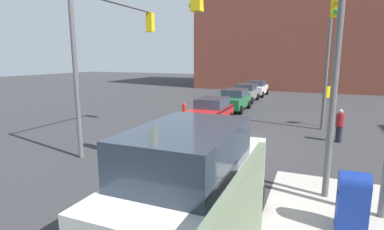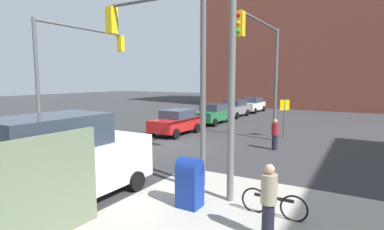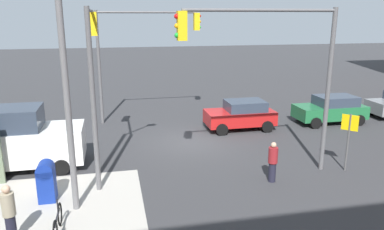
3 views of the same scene
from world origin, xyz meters
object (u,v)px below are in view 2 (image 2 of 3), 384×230
Objects in this scene: traffic_signal_nw_corner at (264,58)px; pedestrian_waiting at (275,134)px; street_lamp_corner at (227,41)px; mailbox_blue at (190,181)px; bicycle_leaning_on_fence at (273,204)px; sedan_red at (176,122)px; pedestrian_crossing at (269,201)px; van_white_delivery at (61,162)px; fire_hydrant at (161,121)px; hatchback_green at (213,113)px; traffic_signal_se_corner at (77,60)px; traffic_signal_ne_corner at (162,52)px; hatchback_white at (252,105)px; sedan_gray at (234,108)px.

pedestrian_waiting is at bearing 82.03° from traffic_signal_nw_corner.
mailbox_blue is at bearing -23.00° from street_lamp_corner.
street_lamp_corner is 4.57× the size of bicycle_leaning_on_fence.
pedestrian_crossing is at bearing 42.27° from sedan_red.
mailbox_blue is 0.82× the size of bicycle_leaning_on_fence.
van_white_delivery is (2.98, -3.73, -3.42)m from street_lamp_corner.
mailbox_blue is 14.50m from fire_hydrant.
sedan_red is 0.70× the size of van_white_delivery.
bicycle_leaning_on_fence is (0.65, 1.66, -4.35)m from street_lamp_corner.
hatchback_green is 17.07m from van_white_delivery.
van_white_delivery is 3.40× the size of pedestrian_waiting.
mailbox_blue is (1.25, -0.53, -3.94)m from street_lamp_corner.
hatchback_green is at bearing -137.10° from traffic_signal_nw_corner.
van_white_delivery is at bearing -15.07° from traffic_signal_nw_corner.
van_white_delivery reaches higher than pedestrian_crossing.
traffic_signal_se_corner is 11.23m from pedestrian_waiting.
street_lamp_corner is at bearing 128.64° from van_white_delivery.
street_lamp_corner reaches higher than hatchback_green.
traffic_signal_ne_corner is 6.91× the size of fire_hydrant.
traffic_signal_ne_corner is 0.81× the size of street_lamp_corner.
traffic_signal_se_corner is at bearing -132.50° from van_white_delivery.
hatchback_white is (-23.40, -4.74, -3.72)m from traffic_signal_ne_corner.
hatchback_green is at bearing -160.94° from traffic_signal_ne_corner.
fire_hydrant is 0.23× the size of sedan_gray.
traffic_signal_ne_corner is 7.85m from pedestrian_waiting.
hatchback_white is 18.31m from pedestrian_waiting.
hatchback_green is (-10.93, 2.79, -3.82)m from traffic_signal_se_corner.
hatchback_white is at bearing -164.72° from mailbox_blue.
street_lamp_corner is at bearing 27.82° from hatchback_green.
traffic_signal_nw_corner is 3.92m from pedestrian_waiting.
traffic_signal_nw_corner reaches higher than pedestrian_waiting.
traffic_signal_ne_corner reaches higher than sedan_red.
fire_hydrant is 14.28m from van_white_delivery.
hatchback_white is 0.81× the size of van_white_delivery.
traffic_signal_se_corner is 4.09× the size of pedestrian_waiting.
hatchback_white is 2.76× the size of pedestrian_waiting.
fire_hydrant is at bearing -140.60° from mailbox_blue.
mailbox_blue is 2.32m from bicycle_leaning_on_fence.
traffic_signal_nw_corner is 10.92m from van_white_delivery.
sedan_gray is (-18.47, -4.87, -3.72)m from traffic_signal_ne_corner.
mailbox_blue is 0.90× the size of pedestrian_waiting.
fire_hydrant is 15.56m from bicycle_leaning_on_fence.
street_lamp_corner reaches higher than sedan_red.
pedestrian_crossing reaches higher than pedestrian_waiting.
van_white_delivery is (3.43, -1.08, -3.28)m from traffic_signal_ne_corner.
traffic_signal_se_corner is 13.32m from pedestrian_crossing.
fire_hydrant is (-9.50, -7.08, -4.07)m from traffic_signal_ne_corner.
pedestrian_waiting is at bearing -15.94° from pedestrian_crossing.
hatchback_white reaches higher than fire_hydrant.
hatchback_white is at bearing -10.17° from pedestrian_crossing.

